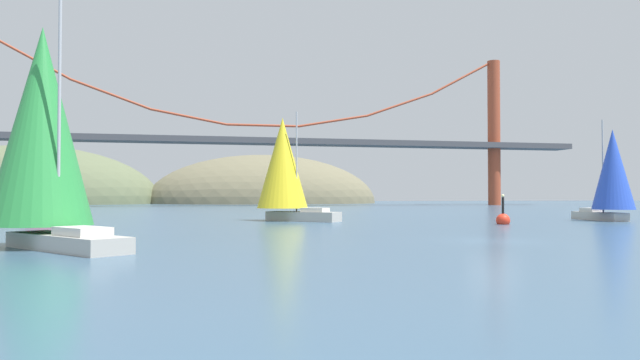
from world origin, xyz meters
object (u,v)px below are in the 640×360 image
Objects in this scene: sailboat_blue_spinnaker at (612,173)px; channel_buoy at (503,220)px; sailboat_crimson_sail at (43,173)px; sailboat_green_sail at (43,132)px; sailboat_yellow_sail at (284,166)px.

channel_buoy is (-12.36, -2.91, -3.91)m from sailboat_blue_spinnaker.
sailboat_crimson_sail reaches higher than sailboat_blue_spinnaker.
sailboat_green_sail is 46.52m from sailboat_blue_spinnaker.
sailboat_blue_spinnaker reaches higher than channel_buoy.
sailboat_yellow_sail reaches higher than sailboat_crimson_sail.
sailboat_blue_spinnaker is 13.29m from channel_buoy.
sailboat_green_sail is (-14.85, -24.31, 0.26)m from sailboat_yellow_sail.
sailboat_yellow_sail is at bearing -37.69° from sailboat_crimson_sail.
sailboat_yellow_sail is 3.72× the size of channel_buoy.
sailboat_green_sail is 1.18× the size of sailboat_blue_spinnaker.
sailboat_yellow_sail is at bearing 165.72° from sailboat_blue_spinnaker.
sailboat_yellow_sail is at bearing 147.71° from channel_buoy.
sailboat_green_sail is at bearing -77.41° from sailboat_crimson_sail.
sailboat_green_sail reaches higher than channel_buoy.
sailboat_yellow_sail reaches higher than channel_buoy.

